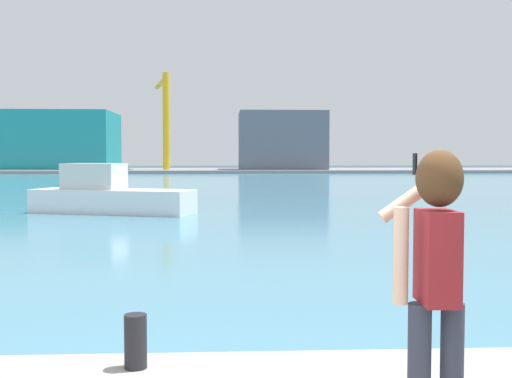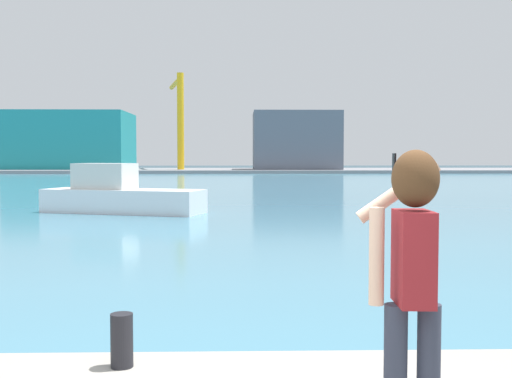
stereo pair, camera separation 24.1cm
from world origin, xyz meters
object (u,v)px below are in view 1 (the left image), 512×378
Objects in this scene: port_crane at (165,109)px; warehouse_left at (57,141)px; boat_moored at (109,196)px; warehouse_right at (282,141)px; person_photographer at (435,263)px; harbor_bollard at (136,341)px.

warehouse_left is at bearing 168.88° from port_crane.
boat_moored is 74.25m from warehouse_left.
warehouse_left reaches higher than boat_moored.
warehouse_right is at bearing -5.85° from warehouse_left.
boat_moored is 69.12m from warehouse_right.
port_crane reaches higher than person_photographer.
person_photographer reaches higher than harbor_bollard.
person_photographer is 97.35m from warehouse_left.
person_photographer is at bearing -57.18° from boat_moored.
warehouse_right is 18.01m from port_crane.
person_photographer is 0.25× the size of boat_moored.
warehouse_right reaches higher than boat_moored.
warehouse_right reaches higher than person_photographer.
warehouse_left is at bearing 18.09° from person_photographer.
warehouse_left is (-20.70, 71.19, 4.02)m from boat_moored.
boat_moored is (-6.01, 22.38, -0.97)m from person_photographer.
warehouse_left is 17.60m from port_crane.
port_crane reaches higher than warehouse_left.
warehouse_left reaches higher than person_photographer.
person_photographer is 23.19m from boat_moored.
port_crane is at bearing 179.29° from warehouse_right.
port_crane is (-8.08, 88.94, 8.50)m from harbor_bollard.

